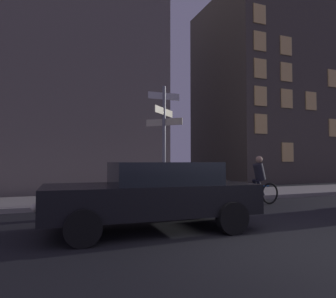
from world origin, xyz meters
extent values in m
plane|color=black|center=(0.00, 0.00, 0.00)|extent=(80.00, 80.00, 0.00)
cube|color=gray|center=(0.00, 6.46, 0.07)|extent=(40.00, 3.00, 0.14)
cylinder|color=gray|center=(0.26, 5.39, 2.10)|extent=(0.12, 0.12, 3.92)
cube|color=white|center=(0.26, 5.39, 3.71)|extent=(1.16, 0.03, 0.24)
cube|color=beige|center=(0.26, 5.39, 3.16)|extent=(1.06, 1.06, 0.24)
cube|color=beige|center=(0.26, 5.39, 2.80)|extent=(0.98, 0.98, 0.24)
cube|color=black|center=(-1.45, 1.68, 0.66)|extent=(4.41, 1.99, 0.61)
cube|color=#23282D|center=(-1.19, 1.66, 1.19)|extent=(2.22, 1.73, 0.46)
cylinder|color=black|center=(-2.92, 0.87, 0.32)|extent=(0.65, 0.25, 0.64)
cylinder|color=black|center=(-2.83, 2.63, 0.32)|extent=(0.65, 0.25, 0.64)
cylinder|color=black|center=(-0.07, 0.72, 0.32)|extent=(0.65, 0.25, 0.64)
cylinder|color=black|center=(0.02, 2.48, 0.32)|extent=(0.65, 0.25, 0.64)
sphere|color=#F9EFCC|center=(-3.66, 1.19, 0.66)|extent=(0.16, 0.16, 0.16)
sphere|color=#F9EFCC|center=(-3.60, 2.39, 0.66)|extent=(0.16, 0.16, 0.16)
torus|color=black|center=(2.38, 3.76, 0.36)|extent=(0.72, 0.11, 0.72)
torus|color=black|center=(3.48, 3.84, 0.36)|extent=(0.72, 0.11, 0.72)
cylinder|color=#1959A5|center=(2.93, 3.80, 0.61)|extent=(1.00, 0.12, 0.04)
cylinder|color=#26262D|center=(3.03, 3.80, 1.08)|extent=(0.47, 0.35, 0.61)
sphere|color=tan|center=(3.03, 3.80, 1.50)|extent=(0.22, 0.22, 0.22)
cylinder|color=black|center=(2.98, 3.71, 0.58)|extent=(0.35, 0.14, 0.55)
cylinder|color=black|center=(2.97, 3.89, 0.58)|extent=(0.35, 0.14, 0.55)
cube|color=slate|center=(-4.37, 13.18, 8.20)|extent=(12.20, 9.50, 16.39)
cube|color=#4C443D|center=(12.57, 14.38, 6.59)|extent=(10.13, 7.62, 13.17)
cube|color=#F2C672|center=(10.54, 10.54, 2.00)|extent=(0.90, 0.06, 1.20)
cube|color=#F2C672|center=(8.52, 10.54, 3.70)|extent=(0.90, 0.06, 1.20)
cube|color=#F2C672|center=(14.59, 10.54, 3.70)|extent=(0.90, 0.06, 1.20)
cube|color=#F2C672|center=(8.52, 10.54, 5.39)|extent=(0.90, 0.06, 1.20)
cube|color=#F2C672|center=(10.54, 10.54, 5.39)|extent=(0.90, 0.06, 1.20)
cube|color=#F2C672|center=(12.57, 10.54, 5.39)|extent=(0.90, 0.06, 1.20)
cube|color=#F2C672|center=(8.52, 10.54, 7.09)|extent=(0.90, 0.06, 1.20)
cube|color=#F2C672|center=(10.54, 10.54, 7.09)|extent=(0.90, 0.06, 1.20)
cube|color=#F2C672|center=(14.59, 10.54, 7.09)|extent=(0.90, 0.06, 1.20)
cube|color=#F2C672|center=(8.52, 10.54, 8.78)|extent=(0.90, 0.06, 1.20)
cube|color=#F2C672|center=(10.54, 10.54, 8.78)|extent=(0.90, 0.06, 1.20)
cube|color=#F2C672|center=(8.52, 10.54, 10.48)|extent=(0.90, 0.06, 1.20)
camera|label=1|loc=(-3.50, -4.46, 1.45)|focal=32.63mm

